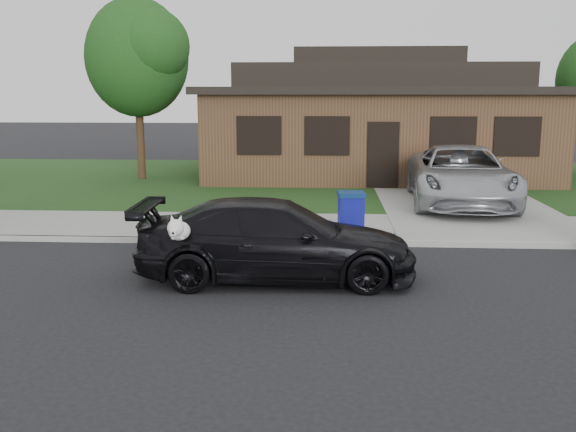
{
  "coord_description": "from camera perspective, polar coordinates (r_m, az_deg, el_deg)",
  "views": [
    {
      "loc": [
        2.2,
        -9.78,
        3.18
      ],
      "look_at": [
        1.54,
        1.02,
        1.1
      ],
      "focal_mm": 40.0,
      "sensor_mm": 36.0,
      "label": 1
    }
  ],
  "objects": [
    {
      "name": "ground",
      "position": [
        10.51,
        -8.83,
        -6.85
      ],
      "size": [
        120.0,
        120.0,
        0.0
      ],
      "primitive_type": "plane",
      "color": "black",
      "rests_on": "ground"
    },
    {
      "name": "sidewalk",
      "position": [
        15.26,
        -4.88,
        -0.96
      ],
      "size": [
        60.0,
        3.0,
        0.12
      ],
      "primitive_type": "cube",
      "color": "gray",
      "rests_on": "ground"
    },
    {
      "name": "curb",
      "position": [
        13.81,
        -5.78,
        -2.23
      ],
      "size": [
        60.0,
        0.12,
        0.12
      ],
      "primitive_type": "cube",
      "color": "gray",
      "rests_on": "ground"
    },
    {
      "name": "lawn",
      "position": [
        23.09,
        -2.02,
        3.12
      ],
      "size": [
        60.0,
        13.0,
        0.13
      ],
      "primitive_type": "cube",
      "color": "#193814",
      "rests_on": "ground"
    },
    {
      "name": "driveway",
      "position": [
        20.38,
        14.19,
        1.77
      ],
      "size": [
        4.5,
        13.0,
        0.14
      ],
      "primitive_type": "cube",
      "color": "gray",
      "rests_on": "ground"
    },
    {
      "name": "sedan",
      "position": [
        11.01,
        -1.11,
        -2.16
      ],
      "size": [
        4.84,
        2.39,
        1.39
      ],
      "rotation": [
        0.0,
        0.0,
        1.61
      ],
      "color": "black",
      "rests_on": "ground"
    },
    {
      "name": "minivan",
      "position": [
        18.38,
        15.1,
        3.52
      ],
      "size": [
        3.08,
        5.97,
        1.61
      ],
      "primitive_type": "imported",
      "rotation": [
        0.0,
        0.0,
        -0.07
      ],
      "color": "#AEB1B6",
      "rests_on": "driveway"
    },
    {
      "name": "recycling_bin",
      "position": [
        14.02,
        5.61,
        0.23
      ],
      "size": [
        0.62,
        0.64,
        0.95
      ],
      "rotation": [
        0.0,
        0.0,
        0.1
      ],
      "color": "#0B0E7F",
      "rests_on": "sidewalk"
    },
    {
      "name": "house",
      "position": [
        24.86,
        7.71,
        8.37
      ],
      "size": [
        12.6,
        8.6,
        4.65
      ],
      "color": "#422B1C",
      "rests_on": "ground"
    },
    {
      "name": "tree_0",
      "position": [
        23.61,
        -12.97,
        13.76
      ],
      "size": [
        3.78,
        3.6,
        6.34
      ],
      "color": "#332114",
      "rests_on": "ground"
    }
  ]
}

